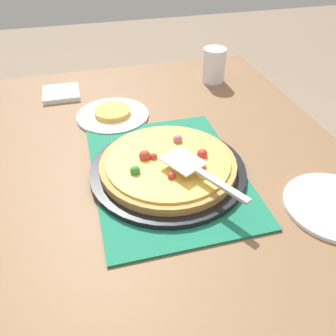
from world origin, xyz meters
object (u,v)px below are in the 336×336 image
at_px(pizza, 168,164).
at_px(pizza_server, 198,171).
at_px(napkin_stack, 61,93).
at_px(plate_side, 334,206).
at_px(served_slice_left, 112,112).
at_px(pizza_pan, 168,170).
at_px(plate_near_left, 113,115).
at_px(cup_far, 214,65).

relative_size(pizza, pizza_server, 1.48).
distance_m(pizza_server, napkin_stack, 0.66).
relative_size(plate_side, pizza_server, 0.99).
bearing_deg(served_slice_left, pizza, 16.43).
distance_m(plate_side, pizza_server, 0.31).
height_order(plate_side, napkin_stack, napkin_stack).
relative_size(pizza_pan, napkin_stack, 3.17).
height_order(plate_near_left, pizza_server, pizza_server).
xyz_separation_m(plate_near_left, napkin_stack, (-0.19, -0.15, 0.00)).
bearing_deg(cup_far, napkin_stack, -92.40).
bearing_deg(pizza, served_slice_left, -163.57).
bearing_deg(napkin_stack, cup_far, 87.60).
relative_size(pizza_pan, served_slice_left, 3.45).
distance_m(pizza_pan, pizza_server, 0.11).
bearing_deg(plate_side, pizza_server, -113.21).
height_order(pizza_pan, plate_near_left, pizza_pan).
relative_size(pizza_pan, plate_side, 1.73).
bearing_deg(plate_near_left, cup_far, 113.28).
distance_m(pizza, napkin_stack, 0.56).
relative_size(cup_far, napkin_stack, 1.00).
height_order(pizza, pizza_server, pizza_server).
bearing_deg(pizza_pan, pizza_server, 28.20).
relative_size(pizza_pan, pizza_server, 1.70).
relative_size(plate_near_left, pizza_server, 0.99).
xyz_separation_m(pizza_pan, pizza_server, (0.09, 0.05, 0.06)).
xyz_separation_m(pizza_pan, napkin_stack, (-0.51, -0.24, -0.01)).
bearing_deg(napkin_stack, plate_side, 38.55).
distance_m(served_slice_left, cup_far, 0.43).
distance_m(served_slice_left, pizza_server, 0.43).
bearing_deg(cup_far, pizza_pan, -31.55).
bearing_deg(pizza_pan, served_slice_left, -163.59).
height_order(pizza, plate_side, pizza).
distance_m(plate_near_left, plate_side, 0.67).
xyz_separation_m(plate_near_left, served_slice_left, (0.00, 0.00, 0.01)).
distance_m(plate_near_left, pizza_server, 0.43).
bearing_deg(napkin_stack, pizza_server, 25.98).
relative_size(served_slice_left, cup_far, 0.92).
xyz_separation_m(pizza_server, napkin_stack, (-0.59, -0.29, -0.06)).
bearing_deg(served_slice_left, pizza_pan, 16.41).
bearing_deg(pizza_pan, cup_far, 148.45).
xyz_separation_m(pizza, plate_side, (0.21, 0.33, -0.03)).
bearing_deg(plate_near_left, served_slice_left, 0.00).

